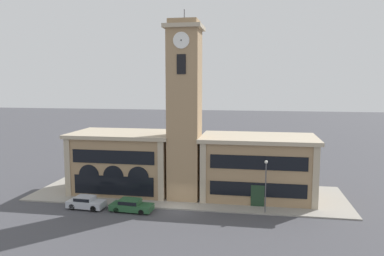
% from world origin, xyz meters
% --- Properties ---
extents(ground_plane, '(300.00, 300.00, 0.00)m').
position_xyz_m(ground_plane, '(0.00, 0.00, 0.00)').
color(ground_plane, '#424247').
extents(sidewalk_kerb, '(38.45, 12.06, 0.15)m').
position_xyz_m(sidewalk_kerb, '(0.00, 6.03, 0.07)').
color(sidewalk_kerb, gray).
rests_on(sidewalk_kerb, ground_plane).
extents(clock_tower, '(4.35, 4.35, 22.27)m').
position_xyz_m(clock_tower, '(-0.00, 4.26, 10.60)').
color(clock_tower, '#9E7F5B').
rests_on(clock_tower, ground_plane).
extents(town_hall_left_wing, '(13.08, 8.32, 7.66)m').
position_xyz_m(town_hall_left_wing, '(-8.31, 6.22, 3.86)').
color(town_hall_left_wing, '#9E7F5B').
rests_on(town_hall_left_wing, ground_plane).
extents(town_hall_right_wing, '(13.80, 8.32, 7.56)m').
position_xyz_m(town_hall_right_wing, '(8.67, 6.22, 3.81)').
color(town_hall_right_wing, '#9E7F5B').
rests_on(town_hall_right_wing, ground_plane).
extents(parked_car_near, '(4.26, 2.08, 1.40)m').
position_xyz_m(parked_car_near, '(-10.16, -1.23, 0.74)').
color(parked_car_near, '#B2B7C1').
rests_on(parked_car_near, ground_plane).
extents(parked_car_mid, '(4.73, 2.18, 1.35)m').
position_xyz_m(parked_car_mid, '(-4.90, -1.23, 0.70)').
color(parked_car_mid, '#285633').
rests_on(parked_car_mid, ground_plane).
extents(street_lamp, '(0.36, 0.36, 5.67)m').
position_xyz_m(street_lamp, '(9.48, 0.47, 3.88)').
color(street_lamp, '#4C4C51').
rests_on(street_lamp, sidewalk_kerb).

